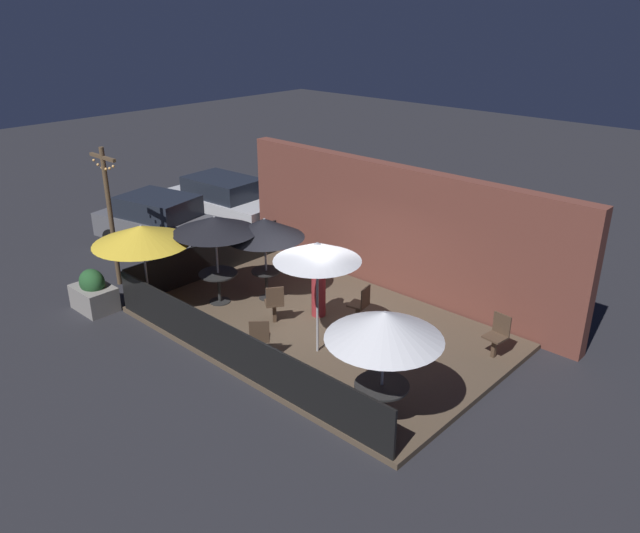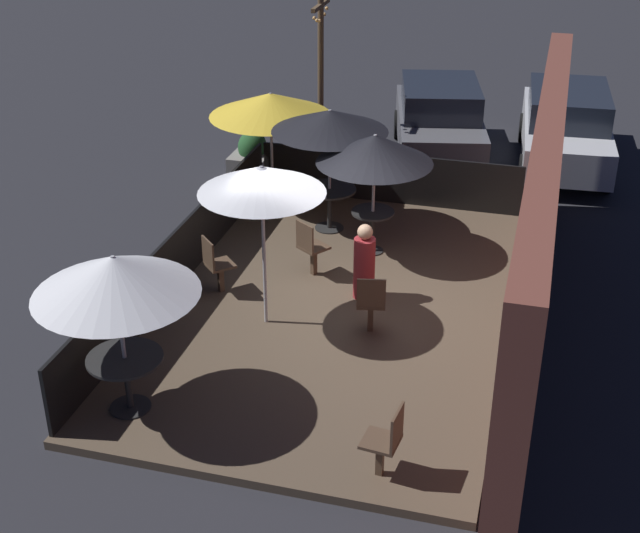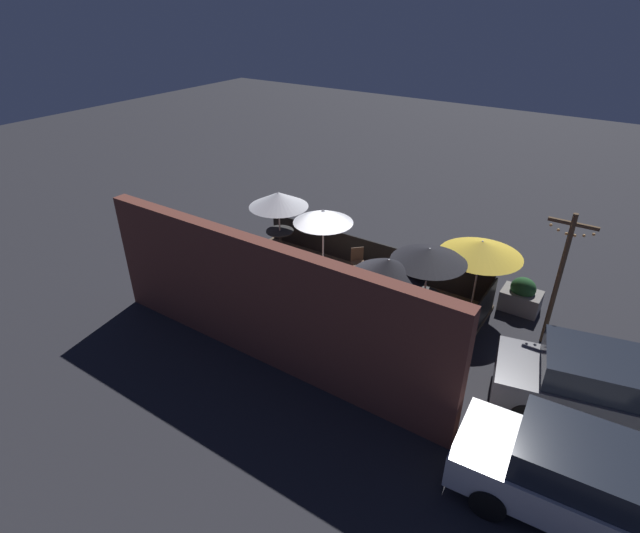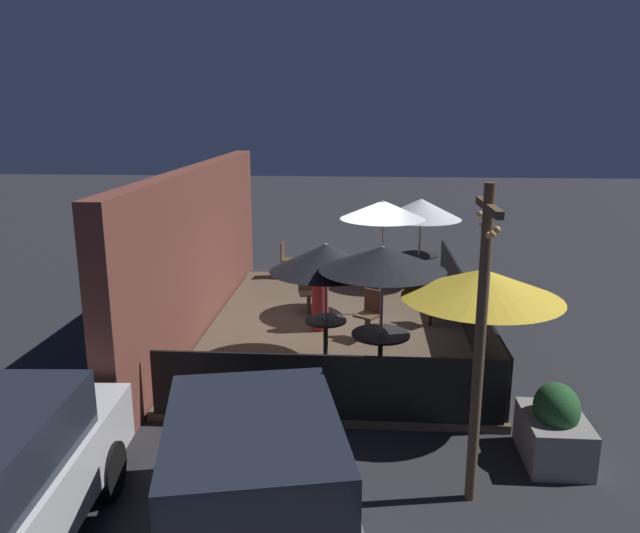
% 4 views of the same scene
% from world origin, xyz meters
% --- Properties ---
extents(ground_plane, '(60.00, 60.00, 0.00)m').
position_xyz_m(ground_plane, '(0.00, 0.00, 0.00)').
color(ground_plane, '#26262B').
extents(patio_deck, '(8.08, 5.10, 0.12)m').
position_xyz_m(patio_deck, '(0.00, 0.00, 0.06)').
color(patio_deck, brown).
rests_on(patio_deck, ground_plane).
extents(building_wall, '(9.68, 0.36, 3.26)m').
position_xyz_m(building_wall, '(0.00, 2.78, 1.63)').
color(building_wall, brown).
rests_on(building_wall, ground_plane).
extents(fence_front, '(7.88, 0.05, 0.95)m').
position_xyz_m(fence_front, '(0.00, -2.51, 0.59)').
color(fence_front, black).
rests_on(fence_front, patio_deck).
extents(fence_side_left, '(0.05, 4.90, 0.95)m').
position_xyz_m(fence_side_left, '(-3.99, 0.00, 0.59)').
color(fence_side_left, black).
rests_on(fence_side_left, patio_deck).
extents(patio_umbrella_0, '(1.89, 1.89, 2.05)m').
position_xyz_m(patio_umbrella_0, '(-1.88, 0.13, 1.94)').
color(patio_umbrella_0, '#B2B2B7').
rests_on(patio_umbrella_0, patio_deck).
extents(patio_umbrella_1, '(1.97, 1.97, 2.13)m').
position_xyz_m(patio_umbrella_1, '(3.15, -1.85, 2.00)').
color(patio_umbrella_1, '#B2B2B7').
rests_on(patio_umbrella_1, patio_deck).
extents(patio_umbrella_2, '(1.98, 1.98, 2.17)m').
position_xyz_m(patio_umbrella_2, '(-2.57, -0.78, 2.10)').
color(patio_umbrella_2, '#B2B2B7').
rests_on(patio_umbrella_2, patio_deck).
extents(patio_umbrella_3, '(2.23, 2.23, 2.08)m').
position_xyz_m(patio_umbrella_3, '(-3.50, -2.13, 1.98)').
color(patio_umbrella_3, '#B2B2B7').
rests_on(patio_umbrella_3, patio_deck).
extents(patio_umbrella_4, '(1.75, 1.75, 2.41)m').
position_xyz_m(patio_umbrella_4, '(0.74, -0.86, 2.34)').
color(patio_umbrella_4, '#B2B2B7').
rests_on(patio_umbrella_4, patio_deck).
extents(dining_table_0, '(0.71, 0.71, 0.74)m').
position_xyz_m(dining_table_0, '(-1.88, 0.13, 0.69)').
color(dining_table_0, black).
rests_on(dining_table_0, patio_deck).
extents(dining_table_1, '(0.94, 0.94, 0.75)m').
position_xyz_m(dining_table_1, '(3.15, -1.85, 0.72)').
color(dining_table_1, black).
rests_on(dining_table_1, patio_deck).
extents(dining_table_2, '(0.93, 0.93, 0.76)m').
position_xyz_m(dining_table_2, '(-2.57, -0.78, 0.73)').
color(dining_table_2, black).
rests_on(dining_table_2, patio_deck).
extents(patio_chair_0, '(0.56, 0.56, 0.94)m').
position_xyz_m(patio_chair_0, '(-0.79, -0.62, 0.64)').
color(patio_chair_0, '#4C3828').
rests_on(patio_chair_0, patio_deck).
extents(patio_chair_1, '(0.44, 0.44, 0.92)m').
position_xyz_m(patio_chair_1, '(3.55, 1.47, 0.62)').
color(patio_chair_1, '#4C3828').
rests_on(patio_chair_1, patio_deck).
extents(patio_chair_2, '(0.47, 0.47, 0.92)m').
position_xyz_m(patio_chair_2, '(0.64, 0.66, 0.62)').
color(patio_chair_2, '#4C3828').
rests_on(patio_chair_2, patio_deck).
extents(patio_chair_3, '(0.57, 0.57, 0.91)m').
position_xyz_m(patio_chair_3, '(0.10, -1.87, 0.62)').
color(patio_chair_3, '#4C3828').
rests_on(patio_chair_3, patio_deck).
extents(patron_0, '(0.41, 0.41, 1.21)m').
position_xyz_m(patron_0, '(-0.35, 0.34, 0.67)').
color(patron_0, maroon).
rests_on(patron_0, patio_deck).
extents(planter_box, '(1.07, 0.75, 1.03)m').
position_xyz_m(planter_box, '(-4.64, -2.92, 0.44)').
color(planter_box, gray).
rests_on(planter_box, ground_plane).
extents(light_post, '(1.10, 0.12, 3.61)m').
position_xyz_m(light_post, '(-5.54, -1.75, 2.03)').
color(light_post, brown).
rests_on(light_post, ground_plane).
extents(parked_car_0, '(4.15, 2.48, 1.62)m').
position_xyz_m(parked_car_0, '(-6.89, 0.48, 0.84)').
color(parked_car_0, '#5B5B60').
rests_on(parked_car_0, ground_plane).
extents(parked_car_1, '(4.38, 2.00, 1.62)m').
position_xyz_m(parked_car_1, '(-7.14, 3.08, 0.85)').
color(parked_car_1, silver).
rests_on(parked_car_1, ground_plane).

